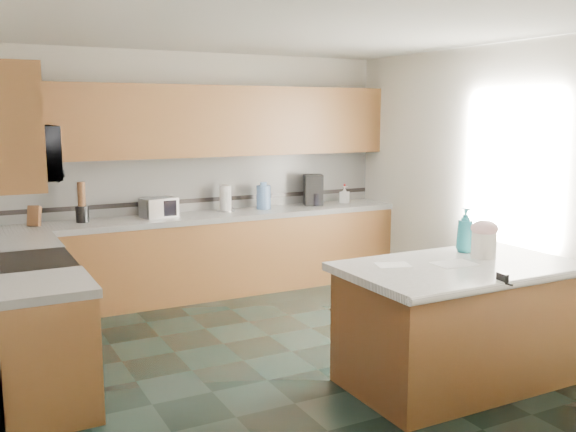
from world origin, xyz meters
TOP-DOWN VIEW (x-y plane):
  - floor at (0.00, 0.00)m, footprint 4.60×4.60m
  - ceiling at (0.00, 0.00)m, footprint 4.60×4.60m
  - wall_back at (0.00, 2.32)m, footprint 4.60×0.04m
  - wall_front at (0.00, -2.32)m, footprint 4.60×0.04m
  - wall_right at (2.32, 0.00)m, footprint 0.04×4.60m
  - back_base_cab at (0.00, 2.00)m, footprint 4.60×0.60m
  - back_countertop at (0.00, 2.00)m, footprint 4.60×0.64m
  - back_upper_cab at (0.00, 2.13)m, footprint 4.60×0.33m
  - back_backsplash at (0.00, 2.29)m, footprint 4.60×0.02m
  - back_accent_band at (0.00, 2.28)m, footprint 4.60×0.01m
  - left_base_cab_rear at (-2.00, 1.29)m, footprint 0.60×0.82m
  - left_counter_rear at (-2.00, 1.29)m, footprint 0.64×0.82m
  - left_base_cab_front at (-2.00, -0.24)m, footprint 0.60×0.72m
  - left_counter_front at (-2.00, -0.24)m, footprint 0.64×0.72m
  - left_upper_cab_front at (-2.13, -0.24)m, footprint 0.33×0.72m
  - range_body at (-2.00, 0.50)m, footprint 0.60×0.76m
  - range_oven_door at (-1.71, 0.50)m, footprint 0.02×0.68m
  - range_cooktop at (-2.00, 0.50)m, footprint 0.62×0.78m
  - range_handle at (-1.68, 0.50)m, footprint 0.02×0.66m
  - microwave at (-2.00, 0.50)m, footprint 0.50×0.73m
  - island_base at (0.81, -1.13)m, footprint 1.65×0.95m
  - island_top at (0.81, -1.13)m, footprint 1.75×1.05m
  - island_bullnose at (0.81, -1.65)m, footprint 1.75×0.06m
  - treat_jar at (1.13, -1.05)m, footprint 0.23×0.23m
  - treat_jar_lid at (1.13, -1.05)m, footprint 0.21×0.21m
  - treat_jar_knob at (1.13, -1.05)m, footprint 0.07×0.02m
  - treat_jar_knob_end_l at (1.09, -1.05)m, footprint 0.04×0.04m
  - treat_jar_knob_end_r at (1.16, -1.05)m, footprint 0.04×0.04m
  - soap_bottle_island at (1.14, -0.82)m, footprint 0.18×0.18m
  - paper_sheet_a at (0.78, -1.11)m, footprint 0.33×0.26m
  - paper_sheet_b at (0.35, -0.93)m, footprint 0.29×0.25m
  - clamp_body at (0.73, -1.63)m, footprint 0.03×0.09m
  - clamp_handle at (0.73, -1.69)m, footprint 0.01×0.06m
  - knife_block at (-1.79, 2.05)m, footprint 0.16×0.18m
  - utensil_crock at (-1.33, 2.08)m, footprint 0.13×0.13m
  - utensil_bundle at (-1.33, 2.08)m, footprint 0.08×0.08m
  - toaster_oven at (-0.53, 2.05)m, footprint 0.40×0.31m
  - toaster_oven_door at (-0.53, 1.94)m, footprint 0.32×0.01m
  - paper_towel at (0.26, 2.10)m, footprint 0.13×0.13m
  - paper_towel_base at (0.26, 2.10)m, footprint 0.20×0.20m
  - water_jug at (0.72, 2.06)m, footprint 0.17×0.17m
  - water_jug_neck at (0.72, 2.06)m, footprint 0.08×0.08m
  - coffee_maker at (1.40, 2.08)m, footprint 0.30×0.31m
  - coffee_carafe at (1.40, 2.03)m, footprint 0.15×0.15m
  - soap_bottle_back at (1.83, 2.05)m, footprint 0.13×0.13m
  - soap_back_cap at (1.83, 2.05)m, footprint 0.02×0.02m
  - window_light_proxy at (2.29, -0.20)m, footprint 0.02×1.40m

SIDE VIEW (x-z plane):
  - floor at x=0.00m, z-range 0.00..0.00m
  - range_oven_door at x=-1.71m, z-range 0.12..0.68m
  - back_base_cab at x=0.00m, z-range 0.00..0.86m
  - left_base_cab_rear at x=-2.00m, z-range 0.00..0.86m
  - left_base_cab_front at x=-2.00m, z-range 0.00..0.86m
  - island_base at x=0.81m, z-range 0.00..0.86m
  - range_body at x=-2.00m, z-range 0.00..0.88m
  - range_handle at x=-1.68m, z-range 0.77..0.79m
  - back_countertop at x=0.00m, z-range 0.86..0.92m
  - left_counter_rear at x=-2.00m, z-range 0.86..0.92m
  - left_counter_front at x=-2.00m, z-range 0.86..0.92m
  - island_top at x=0.81m, z-range 0.86..0.92m
  - island_bullnose at x=0.81m, z-range 0.86..0.92m
  - range_cooktop at x=-2.00m, z-range 0.88..0.92m
  - clamp_handle at x=0.73m, z-range 0.90..0.92m
  - paper_sheet_a at x=0.78m, z-range 0.92..0.92m
  - paper_sheet_b at x=0.35m, z-range 0.92..0.92m
  - paper_towel_base at x=0.26m, z-range 0.92..0.93m
  - clamp_body at x=0.73m, z-range 0.89..0.97m
  - coffee_carafe at x=1.40m, z-range 0.92..1.07m
  - utensil_crock at x=-1.33m, z-range 0.92..1.09m
  - treat_jar at x=1.13m, z-range 0.92..1.12m
  - knife_block at x=-1.79m, z-range 0.91..1.13m
  - toaster_oven at x=-0.53m, z-range 0.92..1.13m
  - toaster_oven_door at x=-0.53m, z-range 0.94..1.11m
  - soap_bottle_back at x=1.83m, z-range 0.92..1.13m
  - back_accent_band at x=0.00m, z-range 1.02..1.06m
  - water_jug at x=0.72m, z-range 0.92..1.20m
  - paper_towel at x=0.26m, z-range 0.92..1.22m
  - soap_bottle_island at x=1.14m, z-range 0.92..1.28m
  - coffee_maker at x=1.40m, z-range 0.92..1.29m
  - soap_back_cap at x=1.83m, z-range 1.13..1.16m
  - treat_jar_lid at x=1.13m, z-range 1.08..1.21m
  - treat_jar_knob at x=1.13m, z-range 1.18..1.21m
  - treat_jar_knob_end_l at x=1.09m, z-range 1.18..1.21m
  - treat_jar_knob_end_r at x=1.16m, z-range 1.18..1.21m
  - utensil_bundle at x=-1.33m, z-range 1.09..1.33m
  - water_jug_neck at x=0.72m, z-range 1.20..1.23m
  - back_backsplash at x=0.00m, z-range 0.92..1.55m
  - wall_back at x=0.00m, z-range 0.00..2.70m
  - wall_front at x=0.00m, z-range 0.00..2.70m
  - wall_right at x=2.32m, z-range 0.00..2.70m
  - window_light_proxy at x=2.29m, z-range 0.95..2.05m
  - microwave at x=-2.00m, z-range 1.53..1.94m
  - back_upper_cab at x=0.00m, z-range 1.55..2.33m
  - left_upper_cab_front at x=-2.13m, z-range 1.55..2.33m
  - ceiling at x=0.00m, z-range 2.70..2.70m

